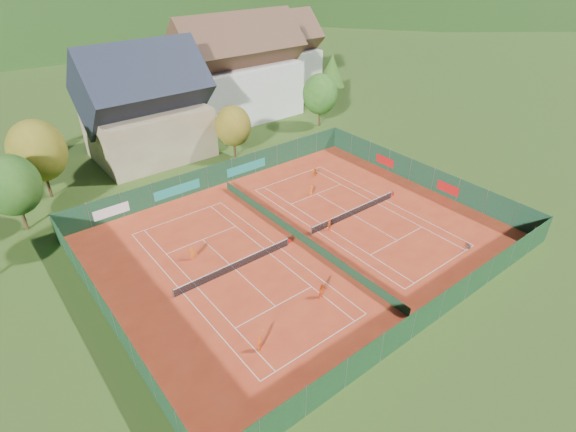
{
  "coord_description": "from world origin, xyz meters",
  "views": [
    {
      "loc": [
        -24.93,
        -29.63,
        27.07
      ],
      "look_at": [
        0.0,
        2.0,
        2.0
      ],
      "focal_mm": 28.0,
      "sensor_mm": 36.0,
      "label": 1
    }
  ],
  "objects_px": {
    "player_left_mid": "(322,291)",
    "player_right_far_b": "(315,172)",
    "chalet": "(146,111)",
    "player_right_far_a": "(311,190)",
    "player_left_far": "(193,253)",
    "ball_hopper": "(468,247)",
    "player_left_near": "(259,344)",
    "hotel_block_b": "(276,59)",
    "hotel_block_a": "(238,74)",
    "player_right_near": "(329,225)"
  },
  "relations": [
    {
      "from": "player_left_mid",
      "to": "player_right_far_b",
      "type": "height_order",
      "value": "player_left_mid"
    },
    {
      "from": "player_right_far_b",
      "to": "chalet",
      "type": "bearing_deg",
      "value": -73.62
    },
    {
      "from": "hotel_block_b",
      "to": "player_right_near",
      "type": "distance_m",
      "value": 52.1
    },
    {
      "from": "player_right_near",
      "to": "player_right_far_b",
      "type": "height_order",
      "value": "player_right_near"
    },
    {
      "from": "chalet",
      "to": "player_left_mid",
      "type": "relative_size",
      "value": 10.71
    },
    {
      "from": "hotel_block_b",
      "to": "ball_hopper",
      "type": "height_order",
      "value": "hotel_block_b"
    },
    {
      "from": "hotel_block_a",
      "to": "ball_hopper",
      "type": "xyz_separation_m",
      "value": [
        -3.93,
        -48.05,
        -6.83
      ]
    },
    {
      "from": "ball_hopper",
      "to": "player_left_mid",
      "type": "height_order",
      "value": "player_left_mid"
    },
    {
      "from": "chalet",
      "to": "player_left_mid",
      "type": "bearing_deg",
      "value": -91.68
    },
    {
      "from": "player_right_far_b",
      "to": "player_right_far_a",
      "type": "bearing_deg",
      "value": 24.96
    },
    {
      "from": "ball_hopper",
      "to": "player_left_mid",
      "type": "xyz_separation_m",
      "value": [
        -16.19,
        3.97,
        0.2
      ]
    },
    {
      "from": "player_right_near",
      "to": "player_right_far_a",
      "type": "relative_size",
      "value": 1.19
    },
    {
      "from": "player_left_near",
      "to": "player_left_far",
      "type": "height_order",
      "value": "player_left_near"
    },
    {
      "from": "player_right_far_b",
      "to": "player_left_far",
      "type": "bearing_deg",
      "value": -2.48
    },
    {
      "from": "player_left_near",
      "to": "player_left_mid",
      "type": "relative_size",
      "value": 1.0
    },
    {
      "from": "player_left_far",
      "to": "player_right_far_b",
      "type": "xyz_separation_m",
      "value": [
        21.29,
        6.16,
        -0.08
      ]
    },
    {
      "from": "player_left_mid",
      "to": "player_right_far_a",
      "type": "xyz_separation_m",
      "value": [
        11.43,
        14.79,
        -0.16
      ]
    },
    {
      "from": "chalet",
      "to": "player_left_mid",
      "type": "distance_m",
      "value": 38.55
    },
    {
      "from": "ball_hopper",
      "to": "player_right_far_a",
      "type": "height_order",
      "value": "player_right_far_a"
    },
    {
      "from": "ball_hopper",
      "to": "player_left_far",
      "type": "bearing_deg",
      "value": 144.49
    },
    {
      "from": "chalet",
      "to": "player_left_near",
      "type": "distance_m",
      "value": 40.96
    },
    {
      "from": "player_left_mid",
      "to": "player_right_far_b",
      "type": "relative_size",
      "value": 1.2
    },
    {
      "from": "hotel_block_b",
      "to": "player_left_near",
      "type": "xyz_separation_m",
      "value": [
        -41.88,
        -53.56,
        -5.86
      ]
    },
    {
      "from": "player_left_far",
      "to": "player_right_far_b",
      "type": "distance_m",
      "value": 22.17
    },
    {
      "from": "player_left_near",
      "to": "player_right_near",
      "type": "relative_size",
      "value": 1.06
    },
    {
      "from": "chalet",
      "to": "player_right_far_a",
      "type": "bearing_deg",
      "value": -66.12
    },
    {
      "from": "hotel_block_a",
      "to": "player_right_far_a",
      "type": "xyz_separation_m",
      "value": [
        -8.68,
        -29.3,
        -6.78
      ]
    },
    {
      "from": "player_right_far_b",
      "to": "player_left_near",
      "type": "bearing_deg",
      "value": 22.19
    },
    {
      "from": "hotel_block_a",
      "to": "player_left_mid",
      "type": "xyz_separation_m",
      "value": [
        -20.12,
        -44.08,
        -6.63
      ]
    },
    {
      "from": "hotel_block_b",
      "to": "player_left_near",
      "type": "height_order",
      "value": "hotel_block_b"
    },
    {
      "from": "hotel_block_a",
      "to": "player_right_far_a",
      "type": "relative_size",
      "value": 18.03
    },
    {
      "from": "hotel_block_a",
      "to": "player_left_far",
      "type": "xyz_separation_m",
      "value": [
        -26.38,
        -32.03,
        -6.67
      ]
    },
    {
      "from": "player_right_near",
      "to": "player_left_near",
      "type": "bearing_deg",
      "value": 179.37
    },
    {
      "from": "player_left_near",
      "to": "player_left_far",
      "type": "distance_m",
      "value": 13.61
    },
    {
      "from": "hotel_block_b",
      "to": "player_left_mid",
      "type": "distance_m",
      "value": 62.54
    },
    {
      "from": "hotel_block_b",
      "to": "player_right_far_a",
      "type": "height_order",
      "value": "hotel_block_b"
    },
    {
      "from": "ball_hopper",
      "to": "chalet",
      "type": "bearing_deg",
      "value": 109.71
    },
    {
      "from": "chalet",
      "to": "player_left_near",
      "type": "height_order",
      "value": "chalet"
    },
    {
      "from": "hotel_block_b",
      "to": "player_left_near",
      "type": "relative_size",
      "value": 11.44
    },
    {
      "from": "ball_hopper",
      "to": "player_left_mid",
      "type": "distance_m",
      "value": 16.67
    },
    {
      "from": "hotel_block_b",
      "to": "player_right_far_a",
      "type": "xyz_separation_m",
      "value": [
        -22.68,
        -37.3,
        -6.02
      ]
    },
    {
      "from": "player_left_mid",
      "to": "player_right_far_a",
      "type": "bearing_deg",
      "value": 58.13
    },
    {
      "from": "hotel_block_b",
      "to": "chalet",
      "type": "bearing_deg",
      "value": -157.01
    },
    {
      "from": "player_right_near",
      "to": "player_right_far_a",
      "type": "height_order",
      "value": "player_right_near"
    },
    {
      "from": "player_right_far_a",
      "to": "hotel_block_b",
      "type": "bearing_deg",
      "value": -153.28
    },
    {
      "from": "hotel_block_b",
      "to": "player_right_near",
      "type": "bearing_deg",
      "value": -120.6
    },
    {
      "from": "player_left_near",
      "to": "player_right_near",
      "type": "distance_m",
      "value": 17.95
    },
    {
      "from": "ball_hopper",
      "to": "hotel_block_b",
      "type": "bearing_deg",
      "value": 72.26
    },
    {
      "from": "player_left_near",
      "to": "player_right_far_b",
      "type": "distance_m",
      "value": 30.12
    },
    {
      "from": "player_left_mid",
      "to": "player_right_far_b",
      "type": "distance_m",
      "value": 23.61
    }
  ]
}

